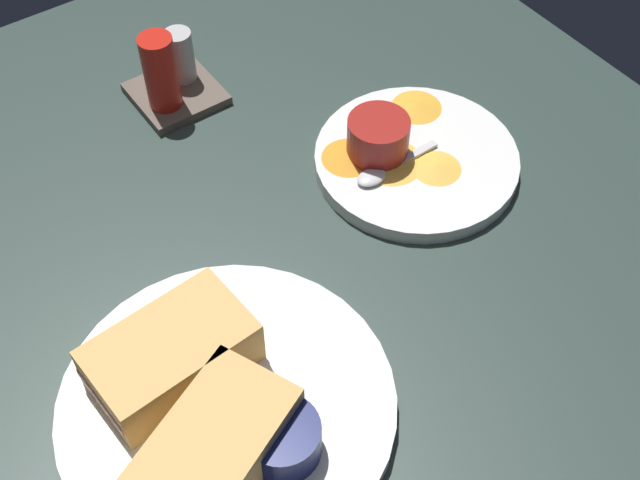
{
  "coord_description": "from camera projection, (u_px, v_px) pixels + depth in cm",
  "views": [
    {
      "loc": [
        -15.79,
        -34.71,
        61.97
      ],
      "look_at": [
        11.52,
        4.25,
        3.0
      ],
      "focal_mm": 47.01,
      "sensor_mm": 36.0,
      "label": 1
    }
  ],
  "objects": [
    {
      "name": "spoon_by_dark_ramekin",
      "position": [
        222.0,
        425.0,
        0.65
      ],
      "size": [
        6.79,
        8.98,
        0.8
      ],
      "color": "silver",
      "rests_on": "plate_sandwich_main"
    },
    {
      "name": "spoon_by_gravy_ramekin",
      "position": [
        382.0,
        172.0,
        0.83
      ],
      "size": [
        9.88,
        2.26,
        0.8
      ],
      "color": "silver",
      "rests_on": "plate_chips_companion"
    },
    {
      "name": "ground_plane",
      "position": [
        240.0,
        362.0,
        0.73
      ],
      "size": [
        110.0,
        110.0,
        3.0
      ],
      "primitive_type": "cube",
      "color": "#283833"
    },
    {
      "name": "ramekin_dark_sauce",
      "position": [
        282.0,
        438.0,
        0.63
      ],
      "size": [
        6.06,
        6.06,
        3.44
      ],
      "color": "#0C144C",
      "rests_on": "plate_sandwich_main"
    },
    {
      "name": "plantain_chip_scatter",
      "position": [
        394.0,
        151.0,
        0.84
      ],
      "size": [
        17.09,
        15.34,
        0.6
      ],
      "color": "gold",
      "rests_on": "plate_chips_companion"
    },
    {
      "name": "sandwich_half_far",
      "position": [
        216.0,
        449.0,
        0.62
      ],
      "size": [
        14.98,
        12.31,
        4.8
      ],
      "color": "tan",
      "rests_on": "plate_sandwich_main"
    },
    {
      "name": "plate_chips_companion",
      "position": [
        416.0,
        160.0,
        0.85
      ],
      "size": [
        20.75,
        20.75,
        1.6
      ],
      "primitive_type": "cylinder",
      "color": "silver",
      "rests_on": "ground_plane"
    },
    {
      "name": "ramekin_light_gravy",
      "position": [
        378.0,
        136.0,
        0.83
      ],
      "size": [
        6.24,
        6.24,
        4.23
      ],
      "color": "maroon",
      "rests_on": "plate_chips_companion"
    },
    {
      "name": "sandwich_half_near",
      "position": [
        172.0,
        355.0,
        0.67
      ],
      "size": [
        13.76,
        8.58,
        4.8
      ],
      "color": "tan",
      "rests_on": "plate_sandwich_main"
    },
    {
      "name": "condiment_caddy",
      "position": [
        170.0,
        76.0,
        0.89
      ],
      "size": [
        9.0,
        9.0,
        9.5
      ],
      "color": "brown",
      "rests_on": "ground_plane"
    },
    {
      "name": "plate_sandwich_main",
      "position": [
        227.0,
        406.0,
        0.68
      ],
      "size": [
        27.47,
        27.47,
        1.6
      ],
      "primitive_type": "cylinder",
      "color": "silver",
      "rests_on": "ground_plane"
    }
  ]
}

